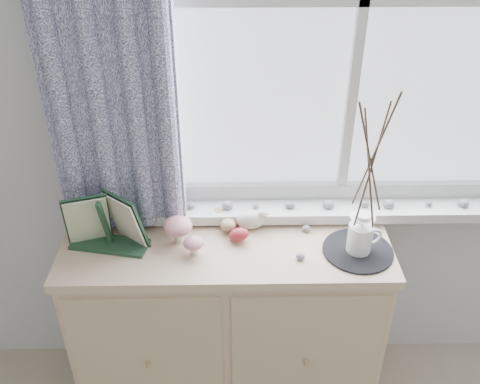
{
  "coord_description": "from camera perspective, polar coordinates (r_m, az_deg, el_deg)",
  "views": [
    {
      "loc": [
        -0.12,
        0.22,
        2.07
      ],
      "look_at": [
        -0.1,
        1.7,
        1.1
      ],
      "focal_mm": 40.0,
      "sensor_mm": 36.0,
      "label": 1
    }
  ],
  "objects": [
    {
      "name": "sideboard",
      "position": [
        2.25,
        -1.33,
        -13.91
      ],
      "size": [
        1.2,
        0.45,
        0.85
      ],
      "color": "beige",
      "rests_on": "ground"
    },
    {
      "name": "botanical_book",
      "position": [
        1.91,
        -14.29,
        -3.53
      ],
      "size": [
        0.34,
        0.19,
        0.22
      ],
      "primitive_type": null,
      "rotation": [
        0.0,
        0.0,
        -0.2
      ],
      "color": "#1B3A25",
      "rests_on": "sideboard"
    },
    {
      "name": "toadstool_cluster",
      "position": [
        1.92,
        -6.24,
        -4.14
      ],
      "size": [
        0.15,
        0.16,
        0.1
      ],
      "color": "beige",
      "rests_on": "sideboard"
    },
    {
      "name": "wooden_eggs",
      "position": [
        2.0,
        -0.79,
        -3.34
      ],
      "size": [
        0.17,
        0.18,
        0.07
      ],
      "color": "tan",
      "rests_on": "sideboard"
    },
    {
      "name": "songbird_figurine",
      "position": [
        2.01,
        1.08,
        -2.92
      ],
      "size": [
        0.15,
        0.07,
        0.08
      ],
      "primitive_type": null,
      "rotation": [
        0.0,
        0.0,
        0.02
      ],
      "color": "silver",
      "rests_on": "sideboard"
    },
    {
      "name": "crocheted_doily",
      "position": [
        1.96,
        12.45,
        -6.13
      ],
      "size": [
        0.25,
        0.25,
        0.01
      ],
      "primitive_type": "cylinder",
      "color": "black",
      "rests_on": "sideboard"
    },
    {
      "name": "twig_pitcher",
      "position": [
        1.75,
        13.91,
        3.39
      ],
      "size": [
        0.3,
        0.3,
        0.66
      ],
      "rotation": [
        0.0,
        0.0,
        0.33
      ],
      "color": "white",
      "rests_on": "crocheted_doily"
    },
    {
      "name": "sideboard_pebbles",
      "position": [
        1.97,
        7.45,
        -5.03
      ],
      "size": [
        0.33,
        0.23,
        0.02
      ],
      "color": "gray",
      "rests_on": "sideboard"
    }
  ]
}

